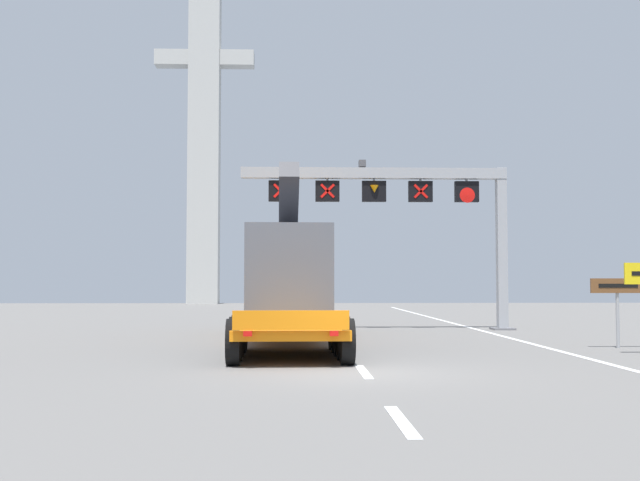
{
  "coord_description": "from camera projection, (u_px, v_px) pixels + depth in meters",
  "views": [
    {
      "loc": [
        -1.32,
        -17.12,
        1.97
      ],
      "look_at": [
        -0.4,
        11.45,
        3.48
      ],
      "focal_mm": 43.99,
      "sensor_mm": 36.0,
      "label": 1
    }
  ],
  "objects": [
    {
      "name": "edge_line_right",
      "position": [
        496.0,
        335.0,
        29.2
      ],
      "size": [
        0.2,
        63.0,
        0.01
      ],
      "primitive_type": "cube",
      "color": "silver",
      "rests_on": "ground"
    },
    {
      "name": "heavy_haul_truck_orange",
      "position": [
        287.0,
        281.0,
        25.98
      ],
      "size": [
        3.26,
        14.11,
        5.3
      ],
      "color": "orange",
      "rests_on": "ground"
    },
    {
      "name": "bridge_pylon_distant",
      "position": [
        205.0,
        102.0,
        71.44
      ],
      "size": [
        9.0,
        2.0,
        36.05
      ],
      "color": "#B7B7B2",
      "rests_on": "ground"
    },
    {
      "name": "tourist_info_sign_brown",
      "position": [
        618.0,
        294.0,
        23.38
      ],
      "size": [
        1.65,
        0.15,
        2.07
      ],
      "color": "#9EA0A5",
      "rests_on": "ground"
    },
    {
      "name": "lane_markings",
      "position": [
        321.0,
        317.0,
        44.33
      ],
      "size": [
        0.2,
        69.3,
        0.01
      ],
      "color": "silver",
      "rests_on": "ground"
    },
    {
      "name": "ground",
      "position": [
        355.0,
        372.0,
        17.03
      ],
      "size": [
        112.0,
        112.0,
        0.0
      ],
      "primitive_type": "plane",
      "color": "slate"
    },
    {
      "name": "overhead_lane_gantry",
      "position": [
        407.0,
        198.0,
        32.42
      ],
      "size": [
        11.25,
        0.9,
        7.0
      ],
      "color": "#9EA0A5",
      "rests_on": "ground"
    }
  ]
}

